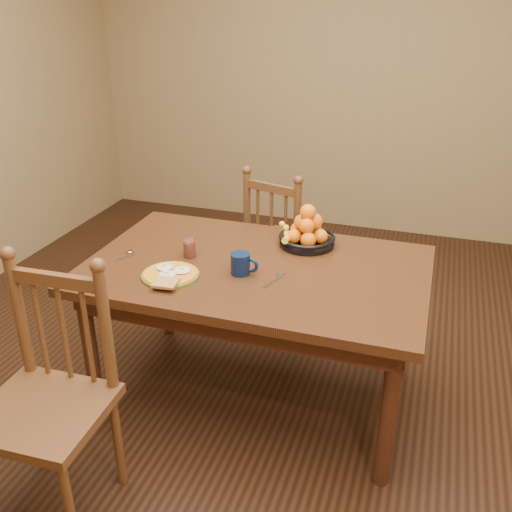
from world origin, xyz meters
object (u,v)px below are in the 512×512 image
(chair_far, at_px, (283,244))
(coffee_mug, at_px, (241,264))
(chair_near, at_px, (48,400))
(breakfast_plate, at_px, (170,274))
(fruit_bowl, at_px, (306,233))
(dining_table, at_px, (256,281))

(chair_far, relative_size, coffee_mug, 7.18)
(chair_near, height_order, breakfast_plate, chair_near)
(breakfast_plate, bearing_deg, chair_near, -108.22)
(chair_far, xyz_separation_m, chair_near, (-0.44, -1.79, 0.04))
(chair_far, height_order, fruit_bowl, fruit_bowl)
(coffee_mug, bearing_deg, chair_far, 94.19)
(dining_table, xyz_separation_m, chair_far, (-0.11, 0.90, -0.20))
(chair_near, bearing_deg, breakfast_plate, 69.58)
(dining_table, relative_size, fruit_bowl, 4.94)
(chair_far, xyz_separation_m, breakfast_plate, (-0.22, -1.13, 0.30))
(chair_near, xyz_separation_m, fruit_bowl, (0.72, 1.20, 0.31))
(dining_table, height_order, chair_near, chair_near)
(breakfast_plate, relative_size, coffee_mug, 2.18)
(dining_table, distance_m, fruit_bowl, 0.38)
(breakfast_plate, xyz_separation_m, coffee_mug, (0.30, 0.13, 0.04))
(fruit_bowl, bearing_deg, chair_far, 115.29)
(fruit_bowl, bearing_deg, chair_near, -120.86)
(chair_far, xyz_separation_m, fruit_bowl, (0.28, -0.59, 0.35))
(chair_far, bearing_deg, fruit_bowl, 131.09)
(chair_far, distance_m, breakfast_plate, 1.19)
(chair_near, bearing_deg, dining_table, 56.02)
(chair_far, xyz_separation_m, coffee_mug, (0.07, -1.00, 0.33))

